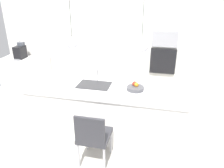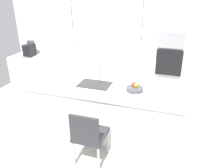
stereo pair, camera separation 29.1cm
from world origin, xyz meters
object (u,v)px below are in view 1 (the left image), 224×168
(oven, at_px, (163,61))
(chair_near, at_px, (93,135))
(fruit_bowl, at_px, (135,88))
(microwave, at_px, (165,39))
(coffee_machine, at_px, (20,52))

(oven, relative_size, chair_near, 0.64)
(fruit_bowl, xyz_separation_m, chair_near, (-0.49, -0.78, -0.46))
(fruit_bowl, distance_m, microwave, 1.73)
(coffee_machine, height_order, oven, coffee_machine)
(microwave, bearing_deg, fruit_bowl, -104.31)
(oven, height_order, chair_near, oven)
(fruit_bowl, xyz_separation_m, coffee_machine, (-2.96, 1.32, 0.06))
(coffee_machine, bearing_deg, microwave, 5.03)
(fruit_bowl, distance_m, oven, 1.66)
(chair_near, bearing_deg, oven, 69.45)
(microwave, xyz_separation_m, oven, (0.00, 0.00, -0.50))
(oven, distance_m, chair_near, 2.59)
(fruit_bowl, relative_size, microwave, 0.51)
(fruit_bowl, xyz_separation_m, microwave, (0.41, 1.61, 0.47))
(coffee_machine, bearing_deg, oven, 5.03)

